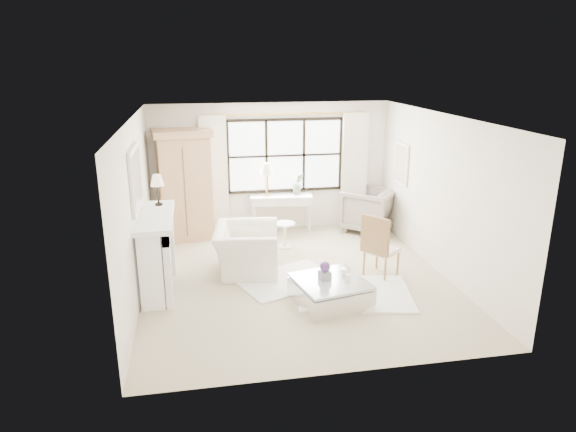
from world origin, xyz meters
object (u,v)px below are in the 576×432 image
Objects in this scene: club_armchair at (247,249)px; armoire at (185,185)px; console_table at (281,213)px; coffee_table at (330,292)px.

armoire is at bearing 36.89° from club_armchair.
armoire reaches higher than console_table.
armoire is 4.11m from coffee_table.
console_table is (1.97, 0.09, -0.74)m from armoire.
coffee_table is (2.14, -3.37, -0.96)m from armoire.
club_armchair is at bearing -109.16° from console_table.
club_armchair is 1.03× the size of coffee_table.
console_table is at bearing -6.03° from armoire.
console_table is at bearing -16.72° from club_armchair.
console_table is at bearing 80.68° from coffee_table.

